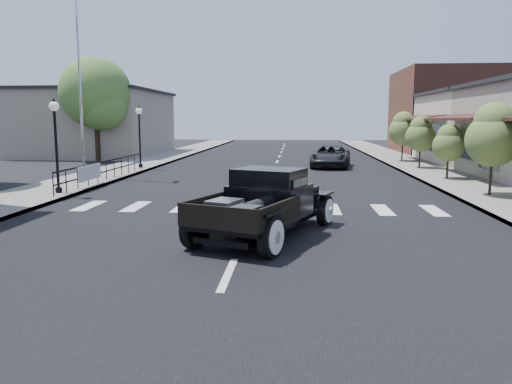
{
  "coord_description": "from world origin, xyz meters",
  "views": [
    {
      "loc": [
        1.22,
        -11.83,
        2.86
      ],
      "look_at": [
        0.21,
        0.92,
        1.0
      ],
      "focal_mm": 35.0,
      "sensor_mm": 36.0,
      "label": 1
    }
  ],
  "objects": [
    {
      "name": "road",
      "position": [
        0.0,
        15.0,
        0.01
      ],
      "size": [
        14.0,
        80.0,
        0.02
      ],
      "primitive_type": "cube",
      "color": "black",
      "rests_on": "ground"
    },
    {
      "name": "banner",
      "position": [
        -7.22,
        8.0,
        0.45
      ],
      "size": [
        0.04,
        2.2,
        0.6
      ],
      "primitive_type": null,
      "color": "silver",
      "rests_on": "sidewalk_left"
    },
    {
      "name": "small_tree_d",
      "position": [
        8.3,
        17.22,
        1.55
      ],
      "size": [
        1.68,
        1.68,
        2.8
      ],
      "primitive_type": null,
      "color": "#556C31",
      "rests_on": "sidewalk_right"
    },
    {
      "name": "second_car",
      "position": [
        3.35,
        18.34,
        0.65
      ],
      "size": [
        2.81,
        4.97,
        1.31
      ],
      "primitive_type": "imported",
      "rotation": [
        0.0,
        0.0,
        -0.14
      ],
      "color": "black",
      "rests_on": "ground"
    },
    {
      "name": "small_tree_e",
      "position": [
        8.3,
        21.94,
        1.71
      ],
      "size": [
        1.87,
        1.87,
        3.12
      ],
      "primitive_type": null,
      "color": "#556C31",
      "rests_on": "sidewalk_right"
    },
    {
      "name": "hotrod_pickup",
      "position": [
        0.5,
        0.15,
        0.85
      ],
      "size": [
        3.96,
        5.43,
        1.71
      ],
      "primitive_type": null,
      "rotation": [
        0.0,
        0.0,
        -0.38
      ],
      "color": "black",
      "rests_on": "ground"
    },
    {
      "name": "small_tree_b",
      "position": [
        8.3,
        6.75,
        1.75
      ],
      "size": [
        1.92,
        1.92,
        3.2
      ],
      "primitive_type": null,
      "color": "#556C31",
      "rests_on": "sidewalk_right"
    },
    {
      "name": "low_building_left",
      "position": [
        -15.0,
        28.0,
        2.5
      ],
      "size": [
        10.0,
        12.0,
        5.0
      ],
      "primitive_type": "cube",
      "color": "gray",
      "rests_on": "ground"
    },
    {
      "name": "lamp_post_c",
      "position": [
        -7.6,
        16.0,
        1.9
      ],
      "size": [
        0.36,
        0.36,
        3.5
      ],
      "primitive_type": null,
      "color": "black",
      "rests_on": "sidewalk_left"
    },
    {
      "name": "railing",
      "position": [
        -7.3,
        10.0,
        0.65
      ],
      "size": [
        0.08,
        10.0,
        1.0
      ],
      "primitive_type": null,
      "color": "black",
      "rests_on": "sidewalk_left"
    },
    {
      "name": "ground",
      "position": [
        0.0,
        0.0,
        0.0
      ],
      "size": [
        120.0,
        120.0,
        0.0
      ],
      "primitive_type": "plane",
      "color": "black",
      "rests_on": "ground"
    },
    {
      "name": "sidewalk_left",
      "position": [
        -8.5,
        15.0,
        0.07
      ],
      "size": [
        3.0,
        80.0,
        0.15
      ],
      "primitive_type": "cube",
      "color": "gray",
      "rests_on": "ground"
    },
    {
      "name": "far_building_right",
      "position": [
        15.5,
        32.0,
        3.5
      ],
      "size": [
        11.0,
        10.0,
        7.0
      ],
      "primitive_type": "cube",
      "color": "brown",
      "rests_on": "ground"
    },
    {
      "name": "flagpole",
      "position": [
        -9.2,
        12.0,
        6.64
      ],
      "size": [
        0.12,
        0.12,
        12.98
      ],
      "primitive_type": "cylinder",
      "color": "silver",
      "rests_on": "sidewalk_left"
    },
    {
      "name": "lamp_post_b",
      "position": [
        -7.6,
        6.0,
        1.9
      ],
      "size": [
        0.36,
        0.36,
        3.5
      ],
      "primitive_type": null,
      "color": "black",
      "rests_on": "sidewalk_left"
    },
    {
      "name": "big_tree_far",
      "position": [
        -12.5,
        22.0,
        3.56
      ],
      "size": [
        4.85,
        4.85,
        7.12
      ],
      "primitive_type": null,
      "color": "#4A6F2F",
      "rests_on": "ground"
    },
    {
      "name": "storefront_far",
      "position": [
        15.0,
        22.0,
        2.25
      ],
      "size": [
        10.0,
        9.0,
        4.5
      ],
      "primitive_type": "cube",
      "color": "beige",
      "rests_on": "ground"
    },
    {
      "name": "sidewalk_right",
      "position": [
        8.5,
        15.0,
        0.07
      ],
      "size": [
        3.0,
        80.0,
        0.15
      ],
      "primitive_type": "cube",
      "color": "gray",
      "rests_on": "ground"
    },
    {
      "name": "small_tree_c",
      "position": [
        8.3,
        11.94,
        1.36
      ],
      "size": [
        1.45,
        1.45,
        2.41
      ],
      "primitive_type": null,
      "color": "#556C31",
      "rests_on": "sidewalk_right"
    },
    {
      "name": "road_markings",
      "position": [
        0.0,
        10.0,
        0.0
      ],
      "size": [
        12.0,
        60.0,
        0.06
      ],
      "primitive_type": null,
      "color": "silver",
      "rests_on": "ground"
    }
  ]
}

